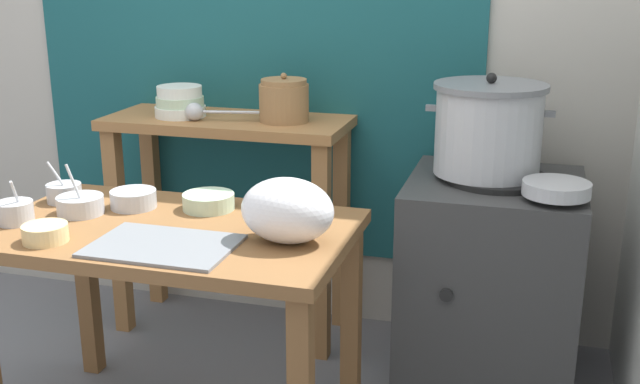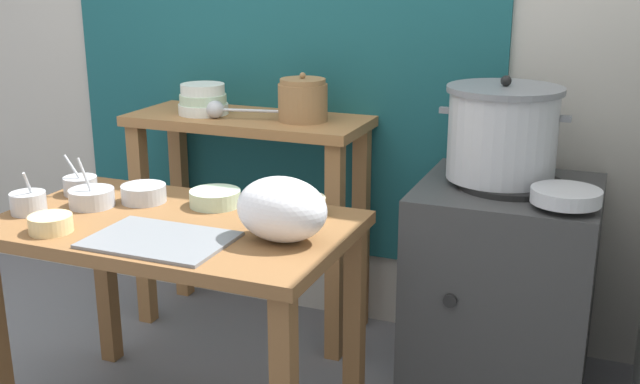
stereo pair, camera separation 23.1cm
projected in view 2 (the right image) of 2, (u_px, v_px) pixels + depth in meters
wall_back at (333, 10)px, 3.06m from camera, size 4.40×0.12×2.60m
prep_table at (175, 254)px, 2.39m from camera, size 1.10×0.66×0.72m
back_shelf_table at (249, 170)px, 3.10m from camera, size 0.96×0.40×0.90m
stove_block at (502, 289)px, 2.69m from camera, size 0.60×0.61×0.78m
steamer_pot at (502, 133)px, 2.56m from camera, size 0.43×0.39×0.35m
clay_pot at (303, 100)px, 2.93m from camera, size 0.19×0.19×0.19m
bowl_stack_enamel at (203, 100)px, 3.06m from camera, size 0.20×0.20×0.12m
ladle at (219, 110)px, 2.98m from camera, size 0.29×0.10×0.07m
serving_tray at (160, 240)px, 2.19m from camera, size 0.40×0.28×0.01m
plastic_bag at (282, 209)px, 2.17m from camera, size 0.27×0.19×0.19m
wide_pan at (566, 196)px, 2.34m from camera, size 0.21×0.21×0.04m
prep_bowl_0 at (92, 197)px, 2.50m from camera, size 0.15×0.15×0.17m
prep_bowl_1 at (214, 197)px, 2.50m from camera, size 0.17×0.17×0.05m
prep_bowl_2 at (51, 223)px, 2.26m from camera, size 0.13×0.13×0.05m
prep_bowl_3 at (144, 193)px, 2.54m from camera, size 0.15×0.15×0.06m
prep_bowl_4 at (28, 202)px, 2.43m from camera, size 0.11×0.11×0.14m
prep_bowl_5 at (80, 185)px, 2.63m from camera, size 0.11×0.11×0.14m
prep_bowl_6 at (302, 205)px, 2.41m from camera, size 0.15×0.15×0.06m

